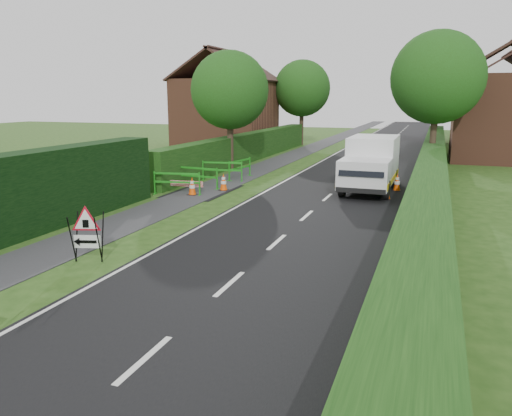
# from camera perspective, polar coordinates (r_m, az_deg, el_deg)

# --- Properties ---
(ground) EXTENTS (120.00, 120.00, 0.00)m
(ground) POSITION_cam_1_polar(r_m,az_deg,el_deg) (11.70, -16.50, -8.55)
(ground) COLOR #234513
(ground) RESTS_ON ground
(road_surface) EXTENTS (6.00, 90.00, 0.02)m
(road_surface) POSITION_cam_1_polar(r_m,az_deg,el_deg) (44.10, 14.52, 6.83)
(road_surface) COLOR black
(road_surface) RESTS_ON ground
(footpath) EXTENTS (2.00, 90.00, 0.02)m
(footpath) POSITION_cam_1_polar(r_m,az_deg,el_deg) (44.95, 7.48, 7.23)
(footpath) COLOR #2D2D30
(footpath) RESTS_ON ground
(hedge_west_far) EXTENTS (1.00, 24.00, 1.80)m
(hedge_west_far) POSITION_cam_1_polar(r_m,az_deg,el_deg) (33.10, -0.87, 5.44)
(hedge_west_far) COLOR #14380F
(hedge_west_far) RESTS_ON ground
(hedge_east) EXTENTS (1.20, 50.00, 1.50)m
(hedge_east) POSITION_cam_1_polar(r_m,az_deg,el_deg) (25.05, 19.30, 2.41)
(hedge_east) COLOR #14380F
(hedge_east) RESTS_ON ground
(house_west) EXTENTS (7.50, 7.40, 7.88)m
(house_west) POSITION_cam_1_polar(r_m,az_deg,el_deg) (42.15, -3.43, 10.90)
(house_west) COLOR brown
(house_west) RESTS_ON ground
(house_east_a) EXTENTS (7.50, 7.40, 7.88)m
(house_east_a) POSITION_cam_1_polar(r_m,az_deg,el_deg) (36.98, 27.04, 9.35)
(house_east_a) COLOR brown
(house_east_a) RESTS_ON ground
(house_east_b) EXTENTS (7.50, 7.40, 7.88)m
(house_east_b) POSITION_cam_1_polar(r_m,az_deg,el_deg) (51.00, 26.35, 9.93)
(house_east_b) COLOR brown
(house_east_b) RESTS_ON ground
(tree_nw) EXTENTS (4.40, 4.40, 6.70)m
(tree_nw) POSITION_cam_1_polar(r_m,az_deg,el_deg) (28.98, -3.02, 13.29)
(tree_nw) COLOR #2D2116
(tree_nw) RESTS_ON ground
(tree_ne) EXTENTS (5.20, 5.20, 7.79)m
(tree_ne) POSITION_cam_1_polar(r_m,az_deg,el_deg) (30.73, 20.03, 13.82)
(tree_ne) COLOR #2D2116
(tree_ne) RESTS_ON ground
(tree_fw) EXTENTS (4.80, 4.80, 7.24)m
(tree_fw) POSITION_cam_1_polar(r_m,az_deg,el_deg) (44.17, 5.29, 13.45)
(tree_fw) COLOR #2D2116
(tree_fw) RESTS_ON ground
(tree_fe) EXTENTS (4.20, 4.20, 6.33)m
(tree_fe) POSITION_cam_1_polar(r_m,az_deg,el_deg) (46.71, 20.05, 11.97)
(tree_fe) COLOR #2D2116
(tree_fe) RESTS_ON ground
(triangle_sign) EXTENTS (1.06, 1.06, 1.24)m
(triangle_sign) POSITION_cam_1_polar(r_m,az_deg,el_deg) (13.21, -18.97, -2.37)
(triangle_sign) COLOR black
(triangle_sign) RESTS_ON ground
(works_van) EXTENTS (2.09, 5.23, 2.37)m
(works_van) POSITION_cam_1_polar(r_m,az_deg,el_deg) (22.77, 13.00, 5.04)
(works_van) COLOR silver
(works_van) RESTS_ON ground
(traffic_cone_0) EXTENTS (0.38, 0.38, 0.79)m
(traffic_cone_0) POSITION_cam_1_polar(r_m,az_deg,el_deg) (21.10, 14.69, 2.00)
(traffic_cone_0) COLOR black
(traffic_cone_0) RESTS_ON ground
(traffic_cone_1) EXTENTS (0.38, 0.38, 0.79)m
(traffic_cone_1) POSITION_cam_1_polar(r_m,az_deg,el_deg) (23.13, 15.82, 2.84)
(traffic_cone_1) COLOR black
(traffic_cone_1) RESTS_ON ground
(traffic_cone_2) EXTENTS (0.38, 0.38, 0.79)m
(traffic_cone_2) POSITION_cam_1_polar(r_m,az_deg,el_deg) (25.55, 15.49, 3.74)
(traffic_cone_2) COLOR black
(traffic_cone_2) RESTS_ON ground
(traffic_cone_3) EXTENTS (0.38, 0.38, 0.79)m
(traffic_cone_3) POSITION_cam_1_polar(r_m,az_deg,el_deg) (21.47, -7.31, 2.49)
(traffic_cone_3) COLOR black
(traffic_cone_3) RESTS_ON ground
(traffic_cone_4) EXTENTS (0.38, 0.38, 0.79)m
(traffic_cone_4) POSITION_cam_1_polar(r_m,az_deg,el_deg) (22.39, -3.73, 2.98)
(traffic_cone_4) COLOR black
(traffic_cone_4) RESTS_ON ground
(ped_barrier_0) EXTENTS (2.09, 0.73, 1.00)m
(ped_barrier_0) POSITION_cam_1_polar(r_m,az_deg,el_deg) (21.61, -9.04, 3.14)
(ped_barrier_0) COLOR #1A8818
(ped_barrier_0) RESTS_ON ground
(ped_barrier_1) EXTENTS (2.09, 0.57, 1.00)m
(ped_barrier_1) POSITION_cam_1_polar(r_m,az_deg,el_deg) (23.09, -6.62, 3.82)
(ped_barrier_1) COLOR #1A8818
(ped_barrier_1) RESTS_ON ground
(ped_barrier_2) EXTENTS (2.09, 0.65, 1.00)m
(ped_barrier_2) POSITION_cam_1_polar(r_m,az_deg,el_deg) (24.98, -3.88, 4.53)
(ped_barrier_2) COLOR #1A8818
(ped_barrier_2) RESTS_ON ground
(ped_barrier_3) EXTENTS (0.71, 2.09, 1.00)m
(ped_barrier_3) POSITION_cam_1_polar(r_m,az_deg,el_deg) (25.70, -1.86, 4.78)
(ped_barrier_3) COLOR #1A8818
(ped_barrier_3) RESTS_ON ground
(redwhite_plank) EXTENTS (1.50, 0.20, 0.25)m
(redwhite_plank) POSITION_cam_1_polar(r_m,az_deg,el_deg) (21.87, -7.91, 1.61)
(redwhite_plank) COLOR red
(redwhite_plank) RESTS_ON ground
(hatchback_car) EXTENTS (2.41, 3.59, 1.14)m
(hatchback_car) POSITION_cam_1_polar(r_m,az_deg,el_deg) (36.46, 13.27, 6.66)
(hatchback_car) COLOR silver
(hatchback_car) RESTS_ON ground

